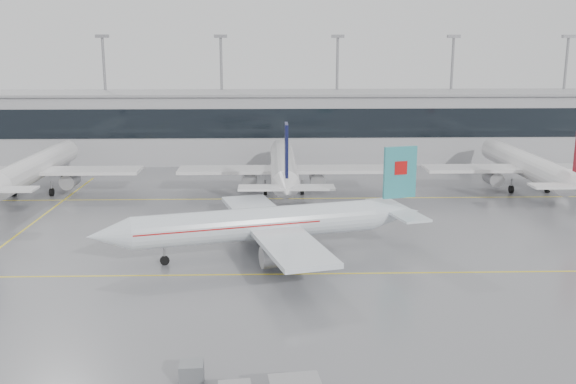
{
  "coord_description": "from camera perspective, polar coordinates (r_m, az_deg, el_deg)",
  "views": [
    {
      "loc": [
        -1.96,
        -55.55,
        20.29
      ],
      "look_at": [
        0.0,
        12.0,
        5.0
      ],
      "focal_mm": 40.0,
      "sensor_mm": 36.0,
      "label": 1
    }
  ],
  "objects": [
    {
      "name": "ground",
      "position": [
        59.17,
        0.34,
        -7.3
      ],
      "size": [
        320.0,
        320.0,
        0.0
      ],
      "primitive_type": "plane",
      "color": "slate",
      "rests_on": "ground"
    },
    {
      "name": "taxi_line_main",
      "position": [
        59.17,
        0.34,
        -7.3
      ],
      "size": [
        120.0,
        0.25,
        0.01
      ],
      "primitive_type": "cube",
      "color": "yellow",
      "rests_on": "ground"
    },
    {
      "name": "taxi_line_north",
      "position": [
        87.94,
        -0.34,
        -0.59
      ],
      "size": [
        120.0,
        0.25,
        0.01
      ],
      "primitive_type": "cube",
      "color": "yellow",
      "rests_on": "ground"
    },
    {
      "name": "taxi_line_cross",
      "position": [
        78.58,
        -22.54,
        -3.21
      ],
      "size": [
        0.25,
        60.0,
        0.01
      ],
      "primitive_type": "cube",
      "color": "yellow",
      "rests_on": "ground"
    },
    {
      "name": "terminal",
      "position": [
        118.43,
        -0.71,
        5.82
      ],
      "size": [
        180.0,
        15.0,
        12.0
      ],
      "primitive_type": "cube",
      "color": "#9F9FA3",
      "rests_on": "ground"
    },
    {
      "name": "terminal_glass",
      "position": [
        110.76,
        -0.64,
        6.12
      ],
      "size": [
        180.0,
        0.2,
        5.0
      ],
      "primitive_type": "cube",
      "color": "black",
      "rests_on": "ground"
    },
    {
      "name": "terminal_roof",
      "position": [
        117.85,
        -0.71,
        8.81
      ],
      "size": [
        182.0,
        16.0,
        0.4
      ],
      "primitive_type": "cube",
      "color": "gray",
      "rests_on": "ground"
    },
    {
      "name": "light_masts",
      "position": [
        123.76,
        -0.76,
        9.53
      ],
      "size": [
        156.4,
        1.0,
        22.6
      ],
      "color": "gray",
      "rests_on": "ground"
    },
    {
      "name": "air_canada_jet",
      "position": [
        63.45,
        -1.63,
        -2.84
      ],
      "size": [
        33.45,
        26.59,
        10.35
      ],
      "rotation": [
        0.0,
        0.0,
        3.4
      ],
      "color": "silver",
      "rests_on": "ground"
    },
    {
      "name": "parked_jet_b",
      "position": [
        96.59,
        -21.65,
        1.96
      ],
      "size": [
        29.64,
        36.96,
        11.72
      ],
      "rotation": [
        0.0,
        0.0,
        1.57
      ],
      "color": "silver",
      "rests_on": "ground"
    },
    {
      "name": "parked_jet_c",
      "position": [
        90.79,
        -0.4,
        2.23
      ],
      "size": [
        29.64,
        36.96,
        11.72
      ],
      "rotation": [
        0.0,
        0.0,
        1.57
      ],
      "color": "silver",
      "rests_on": "ground"
    },
    {
      "name": "parked_jet_d",
      "position": [
        98.0,
        20.54,
        2.19
      ],
      "size": [
        29.64,
        36.96,
        11.72
      ],
      "rotation": [
        0.0,
        0.0,
        1.57
      ],
      "color": "silver",
      "rests_on": "ground"
    },
    {
      "name": "gse_unit",
      "position": [
        41.24,
        -8.56,
        -15.71
      ],
      "size": [
        1.53,
        1.43,
        1.47
      ],
      "primitive_type": "cube",
      "rotation": [
        0.0,
        0.0,
        0.05
      ],
      "color": "slate",
      "rests_on": "ground"
    }
  ]
}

